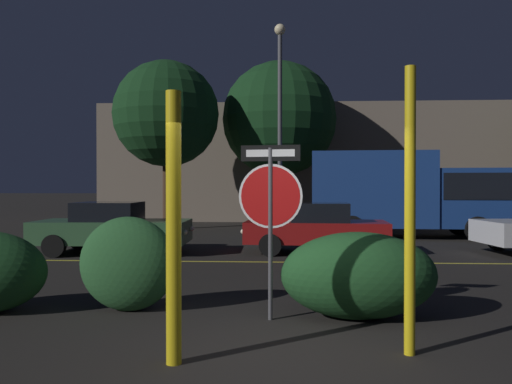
{
  "coord_description": "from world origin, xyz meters",
  "views": [
    {
      "loc": [
        -0.03,
        -5.45,
        1.84
      ],
      "look_at": [
        -0.53,
        4.62,
        1.73
      ],
      "focal_mm": 35.0,
      "sensor_mm": 36.0,
      "label": 1
    }
  ],
  "objects": [
    {
      "name": "ground_plane",
      "position": [
        0.0,
        0.0,
        0.0
      ],
      "size": [
        260.0,
        260.0,
        0.0
      ],
      "primitive_type": "plane",
      "color": "black"
    },
    {
      "name": "road_center_stripe",
      "position": [
        0.0,
        6.7,
        0.0
      ],
      "size": [
        32.72,
        0.12,
        0.01
      ],
      "primitive_type": "cube",
      "color": "gold",
      "rests_on": "ground_plane"
    },
    {
      "name": "stop_sign",
      "position": [
        -0.18,
        1.43,
        1.69
      ],
      "size": [
        0.88,
        0.14,
        2.41
      ],
      "rotation": [
        0.0,
        0.0,
        -0.14
      ],
      "color": "#4C4C51",
      "rests_on": "ground_plane"
    },
    {
      "name": "yellow_pole_left",
      "position": [
        -1.14,
        -0.33,
        1.42
      ],
      "size": [
        0.16,
        0.16,
        2.83
      ],
      "primitive_type": "cylinder",
      "color": "yellow",
      "rests_on": "ground_plane"
    },
    {
      "name": "yellow_pole_right",
      "position": [
        1.38,
        0.07,
        1.58
      ],
      "size": [
        0.12,
        0.12,
        3.16
      ],
      "primitive_type": "cylinder",
      "color": "yellow",
      "rests_on": "ground_plane"
    },
    {
      "name": "hedge_bush_1",
      "position": [
        -2.29,
        1.82,
        0.7
      ],
      "size": [
        1.44,
        0.75,
        1.4
      ],
      "primitive_type": "ellipsoid",
      "color": "#285B2D",
      "rests_on": "ground_plane"
    },
    {
      "name": "hedge_bush_2",
      "position": [
        1.05,
        1.55,
        0.61
      ],
      "size": [
        2.16,
        1.18,
        1.21
      ],
      "primitive_type": "ellipsoid",
      "color": "#1E4C23",
      "rests_on": "ground_plane"
    },
    {
      "name": "passing_car_1",
      "position": [
        -4.69,
        8.08,
        0.71
      ],
      "size": [
        4.26,
        2.01,
        1.41
      ],
      "rotation": [
        0.0,
        0.0,
        -1.55
      ],
      "color": "#335B38",
      "rests_on": "ground_plane"
    },
    {
      "name": "passing_car_2",
      "position": [
        0.97,
        8.46,
        0.7
      ],
      "size": [
        4.06,
        2.09,
        1.4
      ],
      "rotation": [
        0.0,
        0.0,
        1.51
      ],
      "color": "maroon",
      "rests_on": "ground_plane"
    },
    {
      "name": "delivery_truck",
      "position": [
        4.61,
        12.88,
        1.65
      ],
      "size": [
        7.07,
        2.87,
        3.09
      ],
      "rotation": [
        0.0,
        0.0,
        -1.65
      ],
      "color": "navy",
      "rests_on": "ground_plane"
    },
    {
      "name": "street_lamp",
      "position": [
        -0.07,
        12.83,
        4.73
      ],
      "size": [
        0.41,
        0.41,
        7.78
      ],
      "color": "#4C4C51",
      "rests_on": "ground_plane"
    },
    {
      "name": "tree_0",
      "position": [
        -4.97,
        15.83,
        4.97
      ],
      "size": [
        4.55,
        4.55,
        7.25
      ],
      "color": "#422D1E",
      "rests_on": "ground_plane"
    },
    {
      "name": "tree_1",
      "position": [
        -0.11,
        18.24,
        5.05
      ],
      "size": [
        5.41,
        5.41,
        7.76
      ],
      "color": "#422D1E",
      "rests_on": "ground_plane"
    },
    {
      "name": "building_backdrop",
      "position": [
        2.66,
        21.84,
        3.11
      ],
      "size": [
        24.75,
        3.08,
        6.22
      ],
      "primitive_type": "cube",
      "color": "#7A6B5B",
      "rests_on": "ground_plane"
    }
  ]
}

